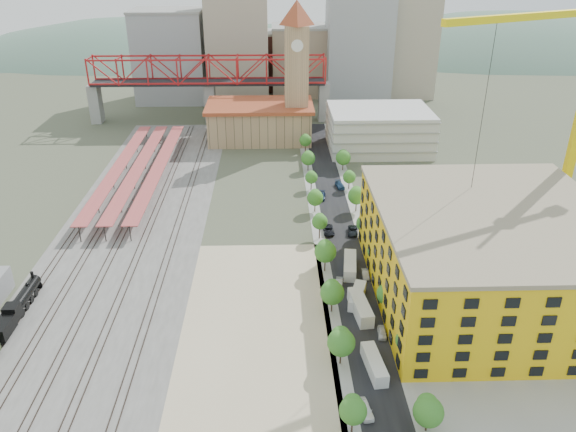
{
  "coord_description": "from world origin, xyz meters",
  "views": [
    {
      "loc": [
        -0.64,
        -114.79,
        65.13
      ],
      "look_at": [
        2.65,
        -2.66,
        10.0
      ],
      "focal_mm": 35.0,
      "sensor_mm": 36.0,
      "label": 1
    }
  ],
  "objects_px": {
    "site_trailer_a": "(374,364)",
    "site_trailer_d": "(350,265)",
    "locomotive": "(19,305)",
    "site_trailer_b": "(360,307)",
    "car_0": "(365,410)",
    "construction_building": "(489,255)",
    "site_trailer_c": "(357,296)",
    "clock_tower": "(297,60)",
    "tower_crane": "(576,84)"
  },
  "relations": [
    {
      "from": "site_trailer_a",
      "to": "site_trailer_d",
      "type": "distance_m",
      "value": 31.78
    },
    {
      "from": "locomotive",
      "to": "site_trailer_b",
      "type": "distance_m",
      "value": 66.03
    },
    {
      "from": "site_trailer_b",
      "to": "car_0",
      "type": "height_order",
      "value": "site_trailer_b"
    },
    {
      "from": "construction_building",
      "to": "car_0",
      "type": "bearing_deg",
      "value": -132.75
    },
    {
      "from": "construction_building",
      "to": "site_trailer_c",
      "type": "height_order",
      "value": "construction_building"
    },
    {
      "from": "construction_building",
      "to": "site_trailer_b",
      "type": "height_order",
      "value": "construction_building"
    },
    {
      "from": "clock_tower",
      "to": "construction_building",
      "type": "height_order",
      "value": "clock_tower"
    },
    {
      "from": "clock_tower",
      "to": "site_trailer_a",
      "type": "xyz_separation_m",
      "value": [
        8.0,
        -121.76,
        -27.45
      ]
    },
    {
      "from": "clock_tower",
      "to": "site_trailer_b",
      "type": "relative_size",
      "value": 5.06
    },
    {
      "from": "site_trailer_d",
      "to": "car_0",
      "type": "bearing_deg",
      "value": -86.49
    },
    {
      "from": "clock_tower",
      "to": "site_trailer_b",
      "type": "height_order",
      "value": "clock_tower"
    },
    {
      "from": "site_trailer_d",
      "to": "construction_building",
      "type": "bearing_deg",
      "value": -13.42
    },
    {
      "from": "clock_tower",
      "to": "locomotive",
      "type": "height_order",
      "value": "clock_tower"
    },
    {
      "from": "construction_building",
      "to": "site_trailer_c",
      "type": "distance_m",
      "value": 27.31
    },
    {
      "from": "construction_building",
      "to": "site_trailer_c",
      "type": "xyz_separation_m",
      "value": [
        -26.0,
        -1.51,
        -8.23
      ]
    },
    {
      "from": "construction_building",
      "to": "site_trailer_d",
      "type": "bearing_deg",
      "value": 158.92
    },
    {
      "from": "construction_building",
      "to": "locomotive",
      "type": "height_order",
      "value": "construction_building"
    },
    {
      "from": "site_trailer_b",
      "to": "car_0",
      "type": "bearing_deg",
      "value": -103.39
    },
    {
      "from": "tower_crane",
      "to": "site_trailer_b",
      "type": "height_order",
      "value": "tower_crane"
    },
    {
      "from": "locomotive",
      "to": "tower_crane",
      "type": "height_order",
      "value": "tower_crane"
    },
    {
      "from": "site_trailer_b",
      "to": "clock_tower",
      "type": "bearing_deg",
      "value": 87.61
    },
    {
      "from": "construction_building",
      "to": "site_trailer_a",
      "type": "relative_size",
      "value": 5.54
    },
    {
      "from": "site_trailer_c",
      "to": "site_trailer_b",
      "type": "bearing_deg",
      "value": -71.98
    },
    {
      "from": "clock_tower",
      "to": "locomotive",
      "type": "xyz_separation_m",
      "value": [
        -58.0,
        -103.66,
        -26.83
      ]
    },
    {
      "from": "locomotive",
      "to": "clock_tower",
      "type": "bearing_deg",
      "value": 60.77
    },
    {
      "from": "car_0",
      "to": "locomotive",
      "type": "bearing_deg",
      "value": 147.56
    },
    {
      "from": "site_trailer_a",
      "to": "site_trailer_c",
      "type": "xyz_separation_m",
      "value": [
        0.0,
        20.25,
        -0.07
      ]
    },
    {
      "from": "tower_crane",
      "to": "site_trailer_c",
      "type": "height_order",
      "value": "tower_crane"
    },
    {
      "from": "site_trailer_b",
      "to": "site_trailer_d",
      "type": "distance_m",
      "value": 15.73
    },
    {
      "from": "construction_building",
      "to": "site_trailer_a",
      "type": "xyz_separation_m",
      "value": [
        -26.0,
        -21.76,
        -8.16
      ]
    },
    {
      "from": "locomotive",
      "to": "site_trailer_a",
      "type": "bearing_deg",
      "value": -15.34
    },
    {
      "from": "clock_tower",
      "to": "tower_crane",
      "type": "height_order",
      "value": "tower_crane"
    },
    {
      "from": "tower_crane",
      "to": "site_trailer_d",
      "type": "relative_size",
      "value": 6.17
    },
    {
      "from": "construction_building",
      "to": "tower_crane",
      "type": "distance_m",
      "value": 42.59
    },
    {
      "from": "clock_tower",
      "to": "site_trailer_d",
      "type": "relative_size",
      "value": 5.24
    },
    {
      "from": "site_trailer_c",
      "to": "site_trailer_a",
      "type": "bearing_deg",
      "value": -71.98
    },
    {
      "from": "site_trailer_b",
      "to": "site_trailer_c",
      "type": "bearing_deg",
      "value": 83.28
    },
    {
      "from": "site_trailer_c",
      "to": "site_trailer_d",
      "type": "xyz_separation_m",
      "value": [
        0.0,
        11.53,
        0.18
      ]
    },
    {
      "from": "tower_crane",
      "to": "site_trailer_b",
      "type": "bearing_deg",
      "value": -149.46
    },
    {
      "from": "construction_building",
      "to": "car_0",
      "type": "xyz_separation_m",
      "value": [
        -29.0,
        -31.37,
        -8.6
      ]
    },
    {
      "from": "clock_tower",
      "to": "tower_crane",
      "type": "relative_size",
      "value": 0.85
    },
    {
      "from": "clock_tower",
      "to": "car_0",
      "type": "relative_size",
      "value": 11.0
    },
    {
      "from": "site_trailer_a",
      "to": "clock_tower",
      "type": "bearing_deg",
      "value": 87.2
    },
    {
      "from": "locomotive",
      "to": "site_trailer_b",
      "type": "height_order",
      "value": "locomotive"
    },
    {
      "from": "clock_tower",
      "to": "site_trailer_b",
      "type": "xyz_separation_m",
      "value": [
        8.0,
        -105.71,
        -27.29
      ]
    },
    {
      "from": "tower_crane",
      "to": "site_trailer_c",
      "type": "distance_m",
      "value": 65.19
    },
    {
      "from": "construction_building",
      "to": "tower_crane",
      "type": "relative_size",
      "value": 0.83
    },
    {
      "from": "site_trailer_d",
      "to": "car_0",
      "type": "relative_size",
      "value": 2.1
    },
    {
      "from": "locomotive",
      "to": "site_trailer_d",
      "type": "xyz_separation_m",
      "value": [
        66.0,
        13.68,
        -0.51
      ]
    },
    {
      "from": "site_trailer_a",
      "to": "car_0",
      "type": "xyz_separation_m",
      "value": [
        -3.0,
        -9.61,
        -0.44
      ]
    }
  ]
}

